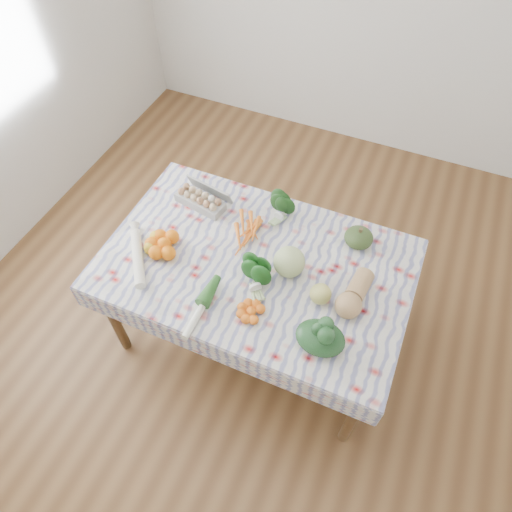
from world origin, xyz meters
TOP-DOWN VIEW (x-y plane):
  - ground at (0.00, 0.00)m, footprint 4.50×4.50m
  - dining_table at (0.00, 0.00)m, footprint 1.60×1.00m
  - tablecloth at (0.00, 0.00)m, footprint 1.66×1.06m
  - egg_carton at (-0.47, 0.26)m, footprint 0.32×0.17m
  - carrot_bunch at (-0.11, 0.15)m, footprint 0.26×0.25m
  - kale_bunch at (0.01, 0.38)m, footprint 0.18×0.17m
  - kabocha_squash at (0.47, 0.35)m, footprint 0.16×0.16m
  - cabbage at (0.18, 0.01)m, footprint 0.17×0.17m
  - butternut_squash at (0.55, -0.02)m, footprint 0.17×0.30m
  - orange_cluster at (-0.50, -0.12)m, footprint 0.33×0.33m
  - broccoli at (0.04, -0.14)m, footprint 0.23×0.23m
  - mandarin_cluster at (0.10, -0.30)m, footprint 0.19×0.19m
  - grapefruit at (0.39, -0.09)m, footprint 0.14×0.14m
  - spinach_bag at (0.47, -0.32)m, footprint 0.29×0.26m
  - daikon at (-0.59, -0.24)m, footprint 0.28×0.35m
  - leek at (-0.13, -0.38)m, footprint 0.04×0.36m

SIDE VIEW (x-z plane):
  - ground at x=0.00m, z-range 0.00..0.00m
  - dining_table at x=0.00m, z-range 0.30..1.05m
  - tablecloth at x=0.00m, z-range 0.75..0.76m
  - leek at x=-0.13m, z-range 0.76..0.80m
  - carrot_bunch at x=-0.11m, z-range 0.76..0.81m
  - mandarin_cluster at x=0.10m, z-range 0.76..0.81m
  - daikon at x=-0.59m, z-range 0.76..0.82m
  - egg_carton at x=-0.47m, z-range 0.76..0.84m
  - orange_cluster at x=-0.50m, z-range 0.76..0.85m
  - kabocha_squash at x=0.47m, z-range 0.76..0.87m
  - spinach_bag at x=0.47m, z-range 0.76..0.87m
  - grapefruit at x=0.39m, z-range 0.76..0.87m
  - broccoli at x=0.04m, z-range 0.76..0.88m
  - butternut_squash at x=0.55m, z-range 0.76..0.89m
  - kale_bunch at x=0.01m, z-range 0.76..0.90m
  - cabbage at x=0.18m, z-range 0.76..0.93m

